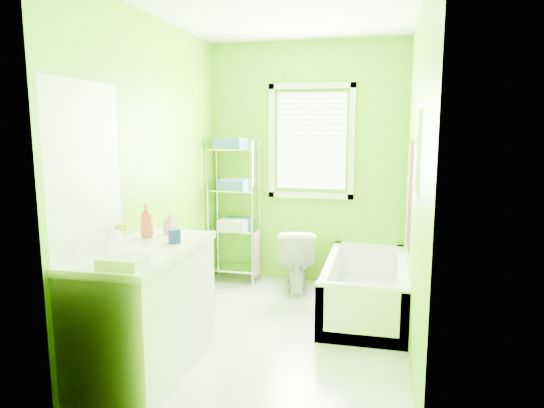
% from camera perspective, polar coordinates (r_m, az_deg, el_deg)
% --- Properties ---
extents(ground, '(2.90, 2.90, 0.00)m').
position_cam_1_polar(ground, '(4.19, 0.67, -14.96)').
color(ground, silver).
rests_on(ground, ground).
extents(room_envelope, '(2.14, 2.94, 2.62)m').
position_cam_1_polar(room_envelope, '(3.83, 0.71, 6.67)').
color(room_envelope, '#60AD08').
rests_on(room_envelope, ground).
extents(window, '(0.92, 0.05, 1.22)m').
position_cam_1_polar(window, '(5.22, 4.64, 8.03)').
color(window, white).
rests_on(window, ground).
extents(door, '(0.09, 0.80, 2.00)m').
position_cam_1_polar(door, '(3.39, -20.60, -3.59)').
color(door, white).
rests_on(door, ground).
extents(right_wall_decor, '(0.04, 1.48, 1.17)m').
position_cam_1_polar(right_wall_decor, '(3.75, 16.32, 2.77)').
color(right_wall_decor, '#44071B').
rests_on(right_wall_decor, ground).
extents(bathtub, '(0.73, 1.56, 0.50)m').
position_cam_1_polar(bathtub, '(4.65, 10.86, -10.51)').
color(bathtub, white).
rests_on(bathtub, ground).
extents(toilet, '(0.49, 0.72, 0.67)m').
position_cam_1_polar(toilet, '(5.09, 2.88, -6.54)').
color(toilet, white).
rests_on(toilet, ground).
extents(vanity, '(0.61, 1.20, 1.14)m').
position_cam_1_polar(vanity, '(3.54, -14.67, -11.62)').
color(vanity, silver).
rests_on(vanity, ground).
extents(wire_shelf_unit, '(0.53, 0.42, 1.58)m').
position_cam_1_polar(wire_shelf_unit, '(5.31, -4.30, 1.03)').
color(wire_shelf_unit, silver).
rests_on(wire_shelf_unit, ground).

